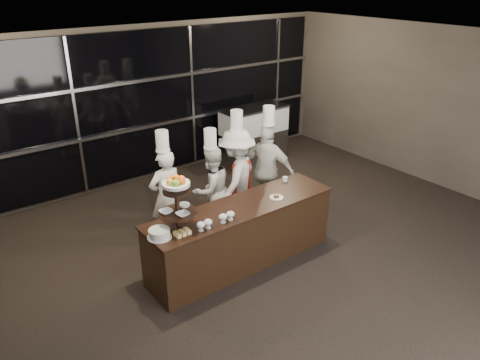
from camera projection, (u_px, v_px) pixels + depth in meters
room at (332, 201)px, 5.31m from camera, size 10.00×10.00×10.00m
window_wall at (138, 107)px, 8.89m from camera, size 8.60×0.10×2.80m
buffet_counter at (242, 234)px, 6.63m from camera, size 2.84×0.74×0.92m
display_stand at (177, 199)px, 5.72m from camera, size 0.48×0.48×0.74m
compotes at (216, 220)px, 5.93m from camera, size 0.57×0.11×0.12m
layer_cake at (159, 234)px, 5.67m from camera, size 0.30×0.30×0.11m
pastry_squares at (182, 233)px, 5.73m from camera, size 0.20×0.13×0.05m
small_plate at (276, 197)px, 6.67m from camera, size 0.20×0.20×0.05m
chef_cup at (285, 179)px, 7.18m from camera, size 0.08×0.08×0.07m
display_case at (254, 132)px, 10.05m from camera, size 1.46×0.64×1.24m
chef_a at (166, 194)px, 7.08m from camera, size 0.55×0.36×1.79m
chef_b at (212, 189)px, 7.39m from camera, size 0.72×0.58×1.72m
chef_c at (237, 177)px, 7.54m from camera, size 1.22×1.09×1.95m
chef_d at (267, 170)px, 7.82m from camera, size 0.80×1.03×1.92m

